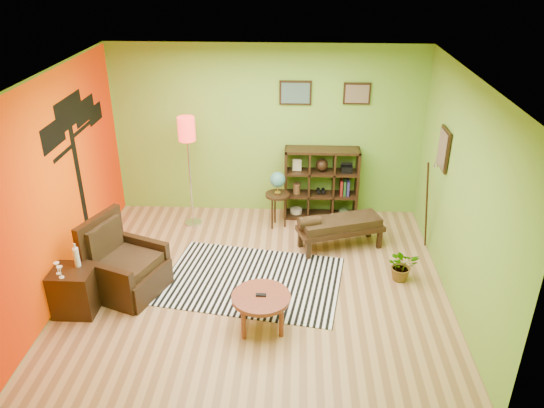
{
  "coord_description": "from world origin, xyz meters",
  "views": [
    {
      "loc": [
        0.49,
        -5.92,
        4.15
      ],
      "look_at": [
        0.18,
        0.33,
        1.05
      ],
      "focal_mm": 35.0,
      "sensor_mm": 36.0,
      "label": 1
    }
  ],
  "objects_px": {
    "side_cabinet": "(75,290)",
    "globe_table": "(278,186)",
    "floor_lamp": "(187,139)",
    "potted_plant": "(402,268)",
    "bench": "(338,225)",
    "coffee_table": "(261,300)",
    "cube_shelf": "(322,184)",
    "armchair": "(124,270)"
  },
  "relations": [
    {
      "from": "cube_shelf",
      "to": "globe_table",
      "type": "bearing_deg",
      "value": -151.84
    },
    {
      "from": "coffee_table",
      "to": "potted_plant",
      "type": "bearing_deg",
      "value": 29.95
    },
    {
      "from": "floor_lamp",
      "to": "globe_table",
      "type": "distance_m",
      "value": 1.57
    },
    {
      "from": "floor_lamp",
      "to": "cube_shelf",
      "type": "xyz_separation_m",
      "value": [
        2.09,
        0.37,
        -0.86
      ]
    },
    {
      "from": "cube_shelf",
      "to": "bench",
      "type": "relative_size",
      "value": 0.89
    },
    {
      "from": "side_cabinet",
      "to": "potted_plant",
      "type": "relative_size",
      "value": 2.01
    },
    {
      "from": "floor_lamp",
      "to": "potted_plant",
      "type": "bearing_deg",
      "value": -24.73
    },
    {
      "from": "side_cabinet",
      "to": "globe_table",
      "type": "distance_m",
      "value": 3.37
    },
    {
      "from": "side_cabinet",
      "to": "potted_plant",
      "type": "bearing_deg",
      "value": 12.17
    },
    {
      "from": "side_cabinet",
      "to": "floor_lamp",
      "type": "xyz_separation_m",
      "value": [
        1.02,
        2.34,
        1.16
      ]
    },
    {
      "from": "coffee_table",
      "to": "side_cabinet",
      "type": "relative_size",
      "value": 0.77
    },
    {
      "from": "floor_lamp",
      "to": "cube_shelf",
      "type": "bearing_deg",
      "value": 10.07
    },
    {
      "from": "globe_table",
      "to": "bench",
      "type": "distance_m",
      "value": 1.17
    },
    {
      "from": "globe_table",
      "to": "potted_plant",
      "type": "relative_size",
      "value": 2.08
    },
    {
      "from": "coffee_table",
      "to": "bench",
      "type": "bearing_deg",
      "value": 61.22
    },
    {
      "from": "side_cabinet",
      "to": "floor_lamp",
      "type": "distance_m",
      "value": 2.8
    },
    {
      "from": "globe_table",
      "to": "coffee_table",
      "type": "bearing_deg",
      "value": -92.13
    },
    {
      "from": "globe_table",
      "to": "cube_shelf",
      "type": "distance_m",
      "value": 0.82
    },
    {
      "from": "globe_table",
      "to": "bench",
      "type": "relative_size",
      "value": 0.7
    },
    {
      "from": "armchair",
      "to": "floor_lamp",
      "type": "xyz_separation_m",
      "value": [
        0.56,
        1.86,
        1.15
      ]
    },
    {
      "from": "side_cabinet",
      "to": "globe_table",
      "type": "xyz_separation_m",
      "value": [
        2.4,
        2.33,
        0.41
      ]
    },
    {
      "from": "bench",
      "to": "potted_plant",
      "type": "xyz_separation_m",
      "value": [
        0.82,
        -0.8,
        -0.2
      ]
    },
    {
      "from": "armchair",
      "to": "potted_plant",
      "type": "xyz_separation_m",
      "value": [
        3.69,
        0.42,
        -0.13
      ]
    },
    {
      "from": "floor_lamp",
      "to": "globe_table",
      "type": "bearing_deg",
      "value": -0.42
    },
    {
      "from": "armchair",
      "to": "floor_lamp",
      "type": "height_order",
      "value": "floor_lamp"
    },
    {
      "from": "side_cabinet",
      "to": "potted_plant",
      "type": "xyz_separation_m",
      "value": [
        4.15,
        0.9,
        -0.13
      ]
    },
    {
      "from": "globe_table",
      "to": "bench",
      "type": "xyz_separation_m",
      "value": [
        0.93,
        -0.63,
        -0.34
      ]
    },
    {
      "from": "floor_lamp",
      "to": "bench",
      "type": "bearing_deg",
      "value": -15.55
    },
    {
      "from": "coffee_table",
      "to": "armchair",
      "type": "distance_m",
      "value": 1.95
    },
    {
      "from": "potted_plant",
      "to": "cube_shelf",
      "type": "bearing_deg",
      "value": 119.79
    },
    {
      "from": "armchair",
      "to": "side_cabinet",
      "type": "bearing_deg",
      "value": -134.45
    },
    {
      "from": "armchair",
      "to": "globe_table",
      "type": "xyz_separation_m",
      "value": [
        1.94,
        1.85,
        0.4
      ]
    },
    {
      "from": "side_cabinet",
      "to": "cube_shelf",
      "type": "bearing_deg",
      "value": 41.02
    },
    {
      "from": "side_cabinet",
      "to": "cube_shelf",
      "type": "relative_size",
      "value": 0.76
    },
    {
      "from": "coffee_table",
      "to": "cube_shelf",
      "type": "relative_size",
      "value": 0.58
    },
    {
      "from": "globe_table",
      "to": "bench",
      "type": "height_order",
      "value": "globe_table"
    },
    {
      "from": "armchair",
      "to": "bench",
      "type": "height_order",
      "value": "armchair"
    },
    {
      "from": "cube_shelf",
      "to": "potted_plant",
      "type": "distance_m",
      "value": 2.13
    },
    {
      "from": "coffee_table",
      "to": "side_cabinet",
      "type": "xyz_separation_m",
      "value": [
        -2.31,
        0.17,
        -0.07
      ]
    },
    {
      "from": "bench",
      "to": "potted_plant",
      "type": "distance_m",
      "value": 1.16
    },
    {
      "from": "side_cabinet",
      "to": "potted_plant",
      "type": "distance_m",
      "value": 4.25
    },
    {
      "from": "bench",
      "to": "armchair",
      "type": "bearing_deg",
      "value": -156.92
    }
  ]
}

